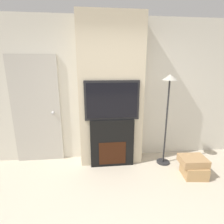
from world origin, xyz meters
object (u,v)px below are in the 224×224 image
(floor_lamp, at_px, (168,98))
(box_stack, at_px, (194,166))
(fireplace, at_px, (112,143))
(television, at_px, (112,100))

(floor_lamp, distance_m, box_stack, 1.25)
(floor_lamp, xyz_separation_m, box_stack, (0.34, -0.46, -1.11))
(fireplace, distance_m, floor_lamp, 1.31)
(television, xyz_separation_m, box_stack, (1.35, -0.50, -1.08))
(box_stack, bearing_deg, fireplace, 159.48)
(television, distance_m, box_stack, 1.79)
(fireplace, bearing_deg, box_stack, -20.52)
(box_stack, bearing_deg, floor_lamp, 126.58)
(fireplace, height_order, television, television)
(television, bearing_deg, floor_lamp, -2.31)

